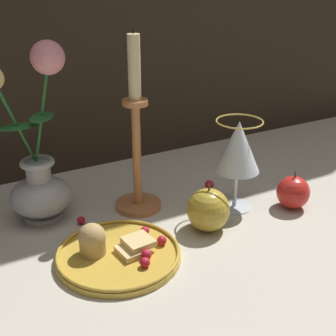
# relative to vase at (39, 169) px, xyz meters

# --- Properties ---
(ground_plane) EXTENTS (2.40, 2.40, 0.00)m
(ground_plane) POSITION_rel_vase_xyz_m (0.18, -0.13, -0.10)
(ground_plane) COLOR #B7B2A3
(ground_plane) RESTS_ON ground
(vase) EXTENTS (0.14, 0.11, 0.33)m
(vase) POSITION_rel_vase_xyz_m (0.00, 0.00, 0.00)
(vase) COLOR #A3A3A8
(vase) RESTS_ON ground_plane
(plate_with_pastries) EXTENTS (0.20, 0.20, 0.06)m
(plate_with_pastries) POSITION_rel_vase_xyz_m (0.07, -0.19, -0.09)
(plate_with_pastries) COLOR gold
(plate_with_pastries) RESTS_ON ground_plane
(wine_glass) EXTENTS (0.09, 0.09, 0.18)m
(wine_glass) POSITION_rel_vase_xyz_m (0.34, -0.14, 0.02)
(wine_glass) COLOR silver
(wine_glass) RESTS_ON ground_plane
(candlestick) EXTENTS (0.09, 0.09, 0.34)m
(candlestick) POSITION_rel_vase_xyz_m (0.17, -0.05, 0.03)
(candlestick) COLOR #B77042
(candlestick) RESTS_ON ground_plane
(apple_beside_vase) EXTENTS (0.08, 0.08, 0.09)m
(apple_beside_vase) POSITION_rel_vase_xyz_m (0.25, -0.18, -0.06)
(apple_beside_vase) COLOR #B2932D
(apple_beside_vase) RESTS_ON ground_plane
(apple_near_glass) EXTENTS (0.06, 0.06, 0.08)m
(apple_near_glass) POSITION_rel_vase_xyz_m (0.44, -0.19, -0.07)
(apple_near_glass) COLOR red
(apple_near_glass) RESTS_ON ground_plane
(berry_near_plate) EXTENTS (0.02, 0.02, 0.02)m
(berry_near_plate) POSITION_rel_vase_xyz_m (0.34, -0.05, -0.09)
(berry_near_plate) COLOR #AD192D
(berry_near_plate) RESTS_ON ground_plane
(berry_front_center) EXTENTS (0.02, 0.02, 0.02)m
(berry_front_center) POSITION_rel_vase_xyz_m (0.05, -0.06, -0.09)
(berry_front_center) COLOR #AD192D
(berry_front_center) RESTS_ON ground_plane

